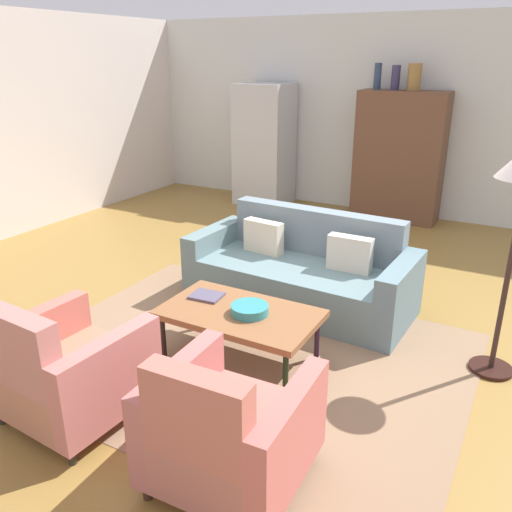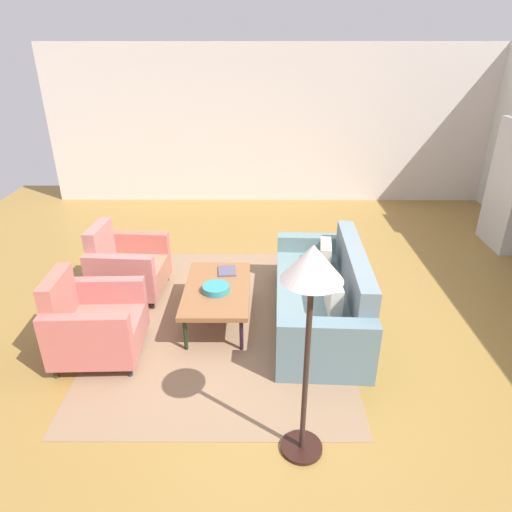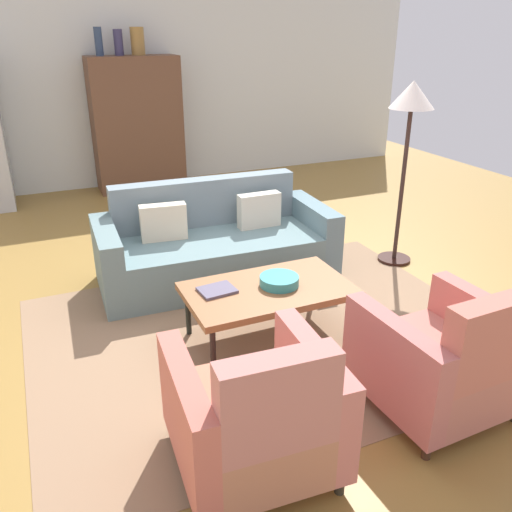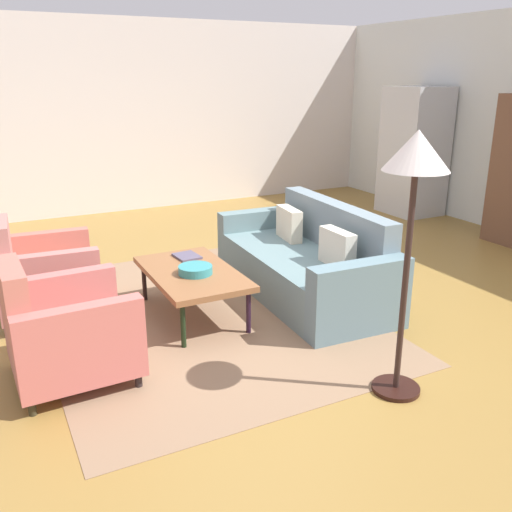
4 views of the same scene
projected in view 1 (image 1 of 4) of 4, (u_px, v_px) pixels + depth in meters
name	position (u px, v px, depth m)	size (l,w,h in m)	color
ground_plane	(294.00, 327.00, 4.64)	(10.50, 10.50, 0.00)	olive
wall_back	(417.00, 119.00, 7.47)	(8.75, 0.12, 2.80)	silver
area_rug	(243.00, 355.00, 4.20)	(3.40, 2.60, 0.01)	#8E6E52
couch	(303.00, 274.00, 5.03)	(2.14, 0.99, 0.86)	slate
coffee_table	(240.00, 315.00, 4.02)	(1.20, 0.70, 0.42)	black
armchair_left	(66.00, 374.00, 3.36)	(0.85, 0.85, 0.88)	#352912
armchair_right	(226.00, 435.00, 2.81)	(0.83, 0.83, 0.88)	#381E22
fruit_bowl	(250.00, 309.00, 3.96)	(0.29, 0.29, 0.07)	teal
book_stack	(207.00, 296.00, 4.24)	(0.27, 0.22, 0.02)	#534C63
cabinet	(399.00, 157.00, 7.42)	(1.20, 0.51, 1.80)	brown
vase_tall	(378.00, 76.00, 7.21)	(0.10, 0.10, 0.35)	navy
vase_round	(396.00, 78.00, 7.10)	(0.12, 0.12, 0.32)	#342F52
vase_small	(414.00, 77.00, 6.99)	(0.18, 0.18, 0.35)	olive
refrigerator	(264.00, 145.00, 8.27)	(0.80, 0.73, 1.85)	#B7BABF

